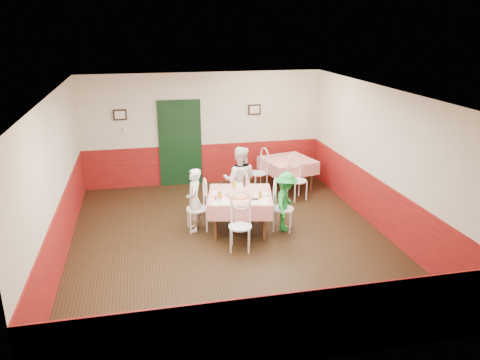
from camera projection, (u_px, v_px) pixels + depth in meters
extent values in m
plane|color=black|center=(231.00, 240.00, 8.92)|extent=(7.00, 7.00, 0.00)
plane|color=white|center=(230.00, 93.00, 8.02)|extent=(7.00, 7.00, 0.00)
cube|color=beige|center=(203.00, 129.00, 11.71)|extent=(6.00, 0.10, 2.80)
cube|color=beige|center=(290.00, 262.00, 5.23)|extent=(6.00, 0.10, 2.80)
cube|color=beige|center=(56.00, 182.00, 7.87)|extent=(0.10, 7.00, 2.80)
cube|color=beige|center=(382.00, 160.00, 9.07)|extent=(0.10, 7.00, 2.80)
cube|color=maroon|center=(204.00, 164.00, 11.99)|extent=(6.00, 0.03, 1.00)
cube|color=maroon|center=(287.00, 329.00, 5.54)|extent=(6.00, 0.03, 1.00)
cube|color=maroon|center=(63.00, 230.00, 8.16)|extent=(0.03, 7.00, 1.00)
cube|color=maroon|center=(377.00, 204.00, 9.36)|extent=(0.03, 7.00, 1.00)
cube|color=black|center=(180.00, 144.00, 11.66)|extent=(0.96, 0.06, 2.10)
cube|color=black|center=(120.00, 115.00, 11.12)|extent=(0.32, 0.03, 0.26)
cube|color=black|center=(254.00, 110.00, 11.78)|extent=(0.32, 0.03, 0.26)
cube|color=white|center=(125.00, 129.00, 11.25)|extent=(0.10, 0.03, 0.10)
cube|color=red|center=(240.00, 212.00, 9.25)|extent=(1.45, 1.45, 0.77)
cube|color=red|center=(287.00, 174.00, 11.56)|extent=(1.36, 1.36, 0.77)
cylinder|color=#B74723|center=(239.00, 195.00, 9.05)|extent=(0.54, 0.54, 0.03)
cylinder|color=white|center=(218.00, 193.00, 9.14)|extent=(0.30, 0.30, 0.01)
cylinder|color=white|center=(261.00, 194.00, 9.10)|extent=(0.30, 0.30, 0.01)
cylinder|color=white|center=(240.00, 186.00, 9.54)|extent=(0.30, 0.30, 0.01)
cylinder|color=#BF7219|center=(220.00, 195.00, 8.85)|extent=(0.10, 0.10, 0.15)
cylinder|color=#BF7219|center=(260.00, 195.00, 8.89)|extent=(0.08, 0.08, 0.13)
cylinder|color=#BF7219|center=(234.00, 184.00, 9.48)|extent=(0.09, 0.09, 0.14)
cylinder|color=#381C0A|center=(244.00, 182.00, 9.49)|extent=(0.07, 0.07, 0.21)
cylinder|color=silver|center=(217.00, 200.00, 8.70)|extent=(0.04, 0.04, 0.09)
cylinder|color=silver|center=(220.00, 201.00, 8.65)|extent=(0.04, 0.04, 0.09)
cylinder|color=#B23319|center=(215.00, 198.00, 8.79)|extent=(0.04, 0.04, 0.09)
cube|color=white|center=(220.00, 201.00, 8.75)|extent=(0.33, 0.42, 0.00)
cube|color=white|center=(261.00, 200.00, 8.80)|extent=(0.44, 0.49, 0.00)
cube|color=black|center=(255.00, 199.00, 8.84)|extent=(0.13, 0.11, 0.02)
imported|color=gray|center=(194.00, 200.00, 9.16)|extent=(0.37, 0.50, 1.27)
imported|color=gray|center=(240.00, 180.00, 9.99)|extent=(0.84, 0.73, 1.48)
imported|color=gray|center=(286.00, 202.00, 9.18)|extent=(0.74, 0.89, 1.19)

